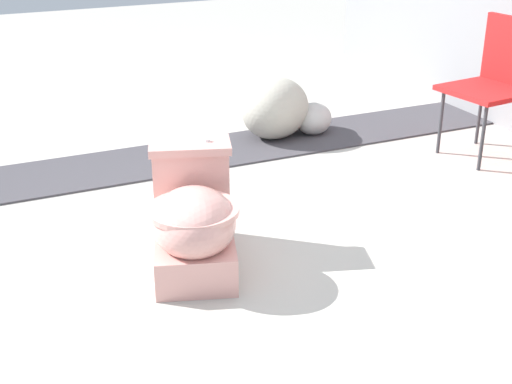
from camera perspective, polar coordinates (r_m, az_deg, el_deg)
name	(u,v)px	position (r m, az deg, el deg)	size (l,w,h in m)	color
ground_plane	(225,250)	(3.33, -2.46, -4.64)	(14.00, 14.00, 0.00)	#B7B2A8
gravel_strip	(226,150)	(4.54, -2.42, 3.40)	(0.56, 8.00, 0.01)	#423F44
toilet	(193,220)	(3.11, -5.03, -2.28)	(0.71, 0.54, 0.52)	#E09E93
folding_chair_left	(499,73)	(4.58, 18.88, 8.97)	(0.49, 0.49, 0.83)	red
boulder_near	(313,119)	(4.83, 4.62, 5.88)	(0.30, 0.24, 0.21)	#B7B2AD
boulder_far	(275,108)	(4.72, 1.53, 6.72)	(0.51, 0.41, 0.40)	#ADA899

